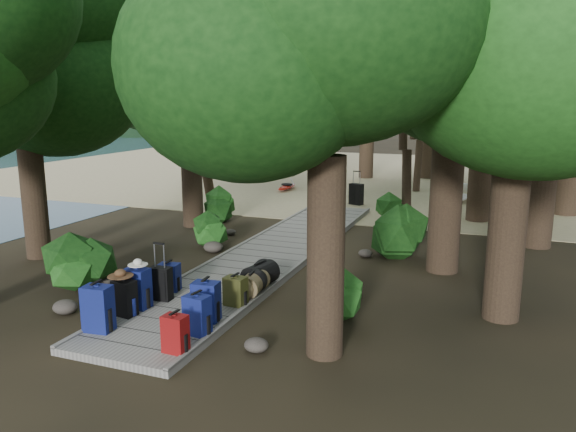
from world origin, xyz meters
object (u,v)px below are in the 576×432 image
at_px(kayak, 287,186).
at_px(sun_lounger, 461,193).
at_px(backpack_left_a, 98,306).
at_px(backpack_right_b, 197,313).
at_px(backpack_left_b, 125,296).
at_px(lone_suitcase_on_sand, 356,194).
at_px(backpack_left_d, 169,276).
at_px(duffel_right_black, 260,275).
at_px(backpack_left_c, 137,286).
at_px(duffel_right_khaki, 252,284).
at_px(backpack_right_a, 175,332).
at_px(backpack_right_d, 236,289).
at_px(suitcase_on_boardwalk, 161,284).
at_px(backpack_right_c, 206,299).

bearing_deg(kayak, sun_lounger, -1.46).
relative_size(backpack_left_a, backpack_right_b, 1.17).
bearing_deg(kayak, backpack_left_a, -79.88).
xyz_separation_m(backpack_left_b, lone_suitcase_on_sand, (1.00, 11.73, -0.07)).
bearing_deg(sun_lounger, backpack_right_b, -84.20).
height_order(backpack_left_b, backpack_left_d, backpack_left_b).
bearing_deg(duffel_right_black, backpack_right_b, -77.82).
xyz_separation_m(backpack_left_a, backpack_left_c, (-0.03, 1.06, -0.02)).
xyz_separation_m(backpack_left_b, backpack_left_c, (-0.01, 0.38, 0.05)).
height_order(duffel_right_khaki, kayak, duffel_right_khaki).
distance_m(backpack_left_b, backpack_left_c, 0.38).
relative_size(backpack_left_c, backpack_right_a, 1.27).
relative_size(backpack_right_d, duffel_right_black, 0.79).
bearing_deg(duffel_right_black, duffel_right_khaki, -71.49).
bearing_deg(backpack_left_d, backpack_right_d, -17.18).
bearing_deg(backpack_right_d, backpack_right_b, -83.73).
bearing_deg(suitcase_on_boardwalk, duffel_right_khaki, 27.63).
relative_size(backpack_right_a, backpack_right_b, 0.89).
distance_m(backpack_right_d, lone_suitcase_on_sand, 10.66).
bearing_deg(backpack_left_b, kayak, 108.41).
bearing_deg(lone_suitcase_on_sand, backpack_right_a, -68.07).
distance_m(suitcase_on_boardwalk, sun_lounger, 13.47).
distance_m(backpack_left_c, backpack_right_c, 1.40).
height_order(duffel_right_khaki, sun_lounger, sun_lounger).
xyz_separation_m(backpack_right_d, kayak, (-3.95, 12.77, -0.22)).
bearing_deg(backpack_right_d, backpack_right_a, -83.20).
relative_size(kayak, sun_lounger, 1.77).
distance_m(backpack_right_a, suitcase_on_boardwalk, 2.24).
distance_m(backpack_right_a, lone_suitcase_on_sand, 12.65).
relative_size(backpack_left_b, sun_lounger, 0.36).
bearing_deg(kayak, duffel_right_black, -70.79).
bearing_deg(backpack_left_d, backpack_left_a, -97.51).
distance_m(backpack_left_c, sun_lounger, 13.97).
height_order(backpack_left_b, backpack_right_b, backpack_right_b).
distance_m(backpack_left_c, suitcase_on_boardwalk, 0.51).
height_order(suitcase_on_boardwalk, kayak, suitcase_on_boardwalk).
height_order(backpack_left_a, backpack_right_a, backpack_left_a).
bearing_deg(backpack_right_b, suitcase_on_boardwalk, 149.06).
bearing_deg(sun_lounger, backpack_right_d, -85.43).
relative_size(backpack_left_a, backpack_right_d, 1.42).
bearing_deg(backpack_left_c, kayak, 101.75).
height_order(backpack_right_d, lone_suitcase_on_sand, lone_suitcase_on_sand).
height_order(backpack_left_c, kayak, backpack_left_c).
height_order(backpack_left_a, suitcase_on_boardwalk, backpack_left_a).
bearing_deg(lone_suitcase_on_sand, backpack_right_b, -68.03).
height_order(duffel_right_black, kayak, duffel_right_black).
distance_m(backpack_right_b, duffel_right_black, 2.44).
distance_m(backpack_left_b, suitcase_on_boardwalk, 0.86).
height_order(backpack_left_a, backpack_right_d, backpack_left_a).
bearing_deg(backpack_left_b, backpack_left_a, -80.05).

